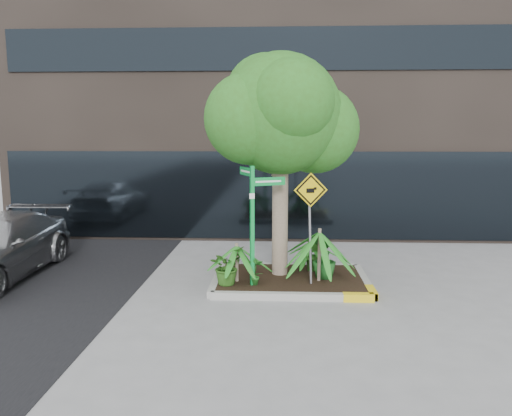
{
  "coord_description": "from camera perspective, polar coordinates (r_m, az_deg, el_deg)",
  "views": [
    {
      "loc": [
        -0.07,
        -10.21,
        3.28
      ],
      "look_at": [
        -0.55,
        0.2,
        1.67
      ],
      "focal_mm": 35.0,
      "sensor_mm": 36.0,
      "label": 1
    }
  ],
  "objects": [
    {
      "name": "shrub_c",
      "position": [
        10.32,
        -0.06,
        -7.22
      ],
      "size": [
        0.33,
        0.33,
        0.58
      ],
      "primitive_type": "imported",
      "rotation": [
        0.0,
        0.0,
        3.22
      ],
      "color": "#1F621E",
      "rests_on": "planter"
    },
    {
      "name": "palm_back",
      "position": [
        11.58,
        6.25,
        -3.91
      ],
      "size": [
        0.73,
        0.73,
        0.81
      ],
      "color": "gray",
      "rests_on": "ground"
    },
    {
      "name": "palm_left",
      "position": [
        10.45,
        -2.22,
        -4.32
      ],
      "size": [
        0.92,
        0.92,
        1.02
      ],
      "color": "gray",
      "rests_on": "ground"
    },
    {
      "name": "cattle_sign",
      "position": [
        10.27,
        6.24,
        -0.11
      ],
      "size": [
        0.7,
        0.32,
        2.3
      ],
      "rotation": [
        0.0,
        0.0,
        0.21
      ],
      "color": "slate",
      "rests_on": "ground"
    },
    {
      "name": "palm_front",
      "position": [
        10.5,
        7.29,
        -2.73
      ],
      "size": [
        1.26,
        1.26,
        1.41
      ],
      "color": "gray",
      "rests_on": "ground"
    },
    {
      "name": "building",
      "position": [
        19.18,
        4.57,
        21.43
      ],
      "size": [
        18.0,
        8.0,
        15.0
      ],
      "primitive_type": "cube",
      "color": "#2D2621",
      "rests_on": "ground"
    },
    {
      "name": "ground",
      "position": [
        10.72,
        2.9,
        -9.07
      ],
      "size": [
        80.0,
        80.0,
        0.0
      ],
      "primitive_type": "plane",
      "color": "gray",
      "rests_on": "ground"
    },
    {
      "name": "planter",
      "position": [
        10.95,
        4.12,
        -8.13
      ],
      "size": [
        3.35,
        2.36,
        0.15
      ],
      "color": "#9E9E99",
      "rests_on": "ground"
    },
    {
      "name": "shrub_d",
      "position": [
        11.36,
        6.65,
        -5.27
      ],
      "size": [
        0.6,
        0.6,
        0.77
      ],
      "primitive_type": "imported",
      "rotation": [
        0.0,
        0.0,
        5.49
      ],
      "color": "#235618",
      "rests_on": "planter"
    },
    {
      "name": "shrub_a",
      "position": [
        10.36,
        -3.4,
        -6.61
      ],
      "size": [
        0.93,
        0.93,
        0.77
      ],
      "primitive_type": "imported",
      "rotation": [
        0.0,
        0.0,
        1.13
      ],
      "color": "#2A5A19",
      "rests_on": "planter"
    },
    {
      "name": "shrub_b",
      "position": [
        10.86,
        7.83,
        -5.66
      ],
      "size": [
        0.69,
        0.69,
        0.88
      ],
      "primitive_type": "imported",
      "rotation": [
        0.0,
        0.0,
        2.51
      ],
      "color": "#1C6020",
      "rests_on": "planter"
    },
    {
      "name": "street_sign_post",
      "position": [
        10.12,
        -0.27,
        -0.74
      ],
      "size": [
        0.96,
        0.73,
        2.6
      ],
      "rotation": [
        0.0,
        0.0,
        0.41
      ],
      "color": "#0EA140",
      "rests_on": "ground"
    },
    {
      "name": "tree",
      "position": [
        10.78,
        2.84,
        10.67
      ],
      "size": [
        3.32,
        2.95,
        4.99
      ],
      "color": "gray",
      "rests_on": "ground"
    }
  ]
}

